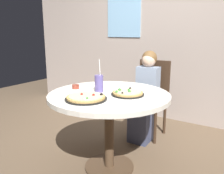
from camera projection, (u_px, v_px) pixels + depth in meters
ground_plane at (109, 167)px, 2.34m from camera, size 8.00×8.00×0.00m
wall_with_window at (173, 21)px, 3.38m from camera, size 5.20×0.14×2.90m
dining_table at (109, 105)px, 2.19m from camera, size 1.11×1.11×0.75m
chair_wooden at (151, 94)px, 3.02m from camera, size 0.41×0.41×0.95m
diner_child at (145, 101)px, 2.88m from camera, size 0.26×0.42×1.08m
pizza_veggie at (86, 98)px, 1.97m from camera, size 0.35×0.35×0.05m
pizza_cheese at (128, 93)px, 2.11m from camera, size 0.30×0.30×0.05m
soda_cup at (99, 83)px, 2.20m from camera, size 0.08×0.08×0.31m
sauce_bowl at (76, 87)px, 2.35m from camera, size 0.07×0.07×0.04m
plate_small at (101, 83)px, 2.56m from camera, size 0.18×0.18×0.01m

